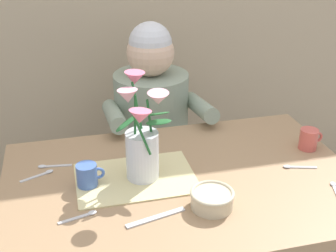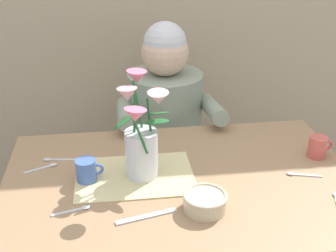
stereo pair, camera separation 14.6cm
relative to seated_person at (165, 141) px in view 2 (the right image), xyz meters
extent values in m
cube|color=#9E7A56|center=(-0.02, -0.62, 0.16)|extent=(1.20, 0.80, 0.04)
cylinder|color=#9E7A56|center=(-0.56, -0.28, -0.21)|extent=(0.06, 0.06, 0.70)
cylinder|color=#9E7A56|center=(0.52, -0.28, -0.21)|extent=(0.06, 0.06, 0.70)
cylinder|color=#4C4C56|center=(0.00, 0.00, -0.36)|extent=(0.30, 0.30, 0.40)
cylinder|color=gray|center=(0.00, 0.00, 0.09)|extent=(0.34, 0.34, 0.50)
sphere|color=#DBB293|center=(0.00, 0.00, 0.44)|extent=(0.21, 0.21, 0.21)
sphere|color=silver|center=(0.00, 0.00, 0.48)|extent=(0.19, 0.19, 0.19)
cylinder|color=gray|center=(-0.19, -0.14, 0.22)|extent=(0.07, 0.33, 0.12)
cylinder|color=gray|center=(0.19, -0.14, 0.22)|extent=(0.07, 0.33, 0.12)
cube|color=beige|center=(-0.18, -0.58, 0.18)|extent=(0.40, 0.28, 0.00)
cylinder|color=silver|center=(-0.15, -0.58, 0.26)|extent=(0.11, 0.11, 0.17)
cylinder|color=#23602D|center=(-0.12, -0.57, 0.38)|extent=(0.02, 0.03, 0.16)
cone|color=pink|center=(-0.09, -0.56, 0.46)|extent=(0.08, 0.09, 0.05)
sphere|color=#E5D14C|center=(-0.09, -0.56, 0.46)|extent=(0.02, 0.02, 0.02)
cylinder|color=#23602D|center=(-0.15, -0.54, 0.40)|extent=(0.04, 0.03, 0.21)
cone|color=#DB6684|center=(-0.16, -0.50, 0.51)|extent=(0.08, 0.08, 0.05)
sphere|color=#E5D14C|center=(-0.16, -0.50, 0.51)|extent=(0.02, 0.02, 0.02)
cylinder|color=#23602D|center=(-0.17, -0.57, 0.39)|extent=(0.02, 0.03, 0.18)
cone|color=pink|center=(-0.19, -0.57, 0.47)|extent=(0.09, 0.09, 0.05)
sphere|color=#E5D14C|center=(-0.19, -0.57, 0.48)|extent=(0.02, 0.02, 0.02)
cylinder|color=#23602D|center=(-0.16, -0.63, 0.37)|extent=(0.06, 0.04, 0.15)
cone|color=#DB6684|center=(-0.17, -0.68, 0.45)|extent=(0.10, 0.10, 0.05)
sphere|color=#E5D14C|center=(-0.17, -0.68, 0.46)|extent=(0.02, 0.02, 0.02)
ellipsoid|color=#23602D|center=(-0.20, -0.61, 0.40)|extent=(0.09, 0.08, 0.05)
ellipsoid|color=#23602D|center=(-0.10, -0.56, 0.40)|extent=(0.10, 0.07, 0.03)
ellipsoid|color=#23602D|center=(-0.11, -0.61, 0.40)|extent=(0.09, 0.09, 0.03)
cylinder|color=beige|center=(0.02, -0.79, 0.20)|extent=(0.13, 0.13, 0.05)
torus|color=beige|center=(0.02, -0.79, 0.23)|extent=(0.14, 0.14, 0.01)
cube|color=silver|center=(-0.16, -0.80, 0.18)|extent=(0.19, 0.06, 0.00)
cylinder|color=#476BB7|center=(-0.34, -0.58, 0.22)|extent=(0.07, 0.07, 0.08)
torus|color=#476BB7|center=(-0.30, -0.58, 0.22)|extent=(0.04, 0.01, 0.04)
cylinder|color=#CC564C|center=(0.50, -0.52, 0.22)|extent=(0.07, 0.07, 0.08)
torus|color=#CC564C|center=(0.53, -0.52, 0.22)|extent=(0.04, 0.01, 0.04)
cube|color=silver|center=(-0.43, -0.43, 0.18)|extent=(0.10, 0.02, 0.00)
ellipsoid|color=silver|center=(-0.49, -0.42, 0.18)|extent=(0.03, 0.02, 0.01)
cube|color=silver|center=(-0.39, -0.75, 0.18)|extent=(0.10, 0.04, 0.00)
ellipsoid|color=silver|center=(-0.34, -0.74, 0.18)|extent=(0.03, 0.03, 0.01)
cube|color=silver|center=(-0.51, -0.49, 0.18)|extent=(0.10, 0.05, 0.00)
ellipsoid|color=silver|center=(-0.46, -0.47, 0.18)|extent=(0.03, 0.03, 0.01)
ellipsoid|color=silver|center=(0.45, -0.77, 0.18)|extent=(0.03, 0.03, 0.01)
cube|color=silver|center=(0.41, -0.65, 0.18)|extent=(0.10, 0.04, 0.00)
ellipsoid|color=silver|center=(0.35, -0.63, 0.18)|extent=(0.03, 0.03, 0.01)
camera|label=1|loc=(-0.38, -1.84, 1.00)|focal=47.53mm
camera|label=2|loc=(-0.24, -1.87, 1.00)|focal=47.53mm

